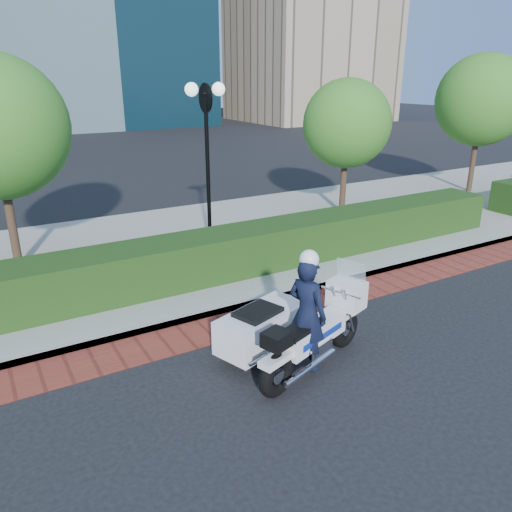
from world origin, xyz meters
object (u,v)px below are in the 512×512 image
lamppost (207,143)px  tree_d (482,100)px  tree_c (347,124)px  police_motorcycle (291,324)px

lamppost → tree_d: size_ratio=0.82×
tree_c → police_motorcycle: tree_c is taller
tree_d → police_motorcycle: size_ratio=1.94×
lamppost → tree_c: (5.50, 1.30, 0.09)m
tree_c → police_motorcycle: bearing=-134.6°
tree_d → tree_c: bearing=-180.0°
police_motorcycle → tree_c: bearing=26.5°
lamppost → tree_d: bearing=6.2°
tree_c → tree_d: (6.50, 0.00, 0.56)m
tree_c → tree_d: 6.52m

